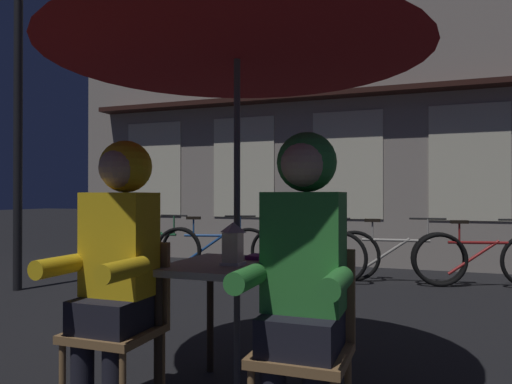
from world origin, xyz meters
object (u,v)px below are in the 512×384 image
(person_right_hooded, at_px, (303,257))
(bicycle_fifth, at_px, (484,259))
(bicycle_second, at_px, (213,249))
(chair_right, at_px, (306,336))
(street_lamp, at_px, (18,60))
(lantern, at_px, (233,242))
(book, at_px, (265,257))
(patio_umbrella, at_px, (237,25))
(chair_left, at_px, (123,317))
(person_left_hooded, at_px, (116,249))
(bicycle_nearest, at_px, (152,247))
(bicycle_fourth, at_px, (395,256))
(bicycle_third, at_px, (305,254))
(cafe_table, at_px, (237,282))

(person_right_hooded, distance_m, bicycle_fifth, 4.50)
(person_right_hooded, bearing_deg, bicycle_second, 119.69)
(chair_right, xyz_separation_m, street_lamp, (-4.03, 2.24, 2.23))
(lantern, height_order, book, lantern)
(patio_umbrella, bearing_deg, chair_left, -142.45)
(person_left_hooded, bearing_deg, bicycle_nearest, 120.19)
(bicycle_second, relative_size, bicycle_fourth, 0.98)
(chair_right, xyz_separation_m, person_left_hooded, (-0.96, -0.06, 0.36))
(person_left_hooded, xyz_separation_m, person_right_hooded, (0.96, 0.00, 0.00))
(bicycle_fourth, bearing_deg, bicycle_nearest, -177.05)
(patio_umbrella, distance_m, street_lamp, 4.07)
(person_right_hooded, relative_size, bicycle_third, 0.84)
(chair_right, xyz_separation_m, bicycle_second, (-2.36, 4.08, -0.14))
(patio_umbrella, xyz_separation_m, bicycle_fourth, (0.61, 3.86, -1.71))
(chair_right, height_order, bicycle_fourth, chair_right)
(lantern, bearing_deg, chair_left, -147.38)
(chair_left, distance_m, chair_right, 0.96)
(person_right_hooded, bearing_deg, person_left_hooded, 180.00)
(cafe_table, relative_size, person_left_hooded, 0.53)
(person_left_hooded, distance_m, bicycle_second, 4.40)
(chair_left, xyz_separation_m, bicycle_second, (-1.40, 4.08, -0.14))
(bicycle_second, distance_m, bicycle_fourth, 2.49)
(patio_umbrella, distance_m, lantern, 1.20)
(person_left_hooded, height_order, bicycle_fifth, person_left_hooded)
(person_left_hooded, relative_size, bicycle_third, 0.84)
(bicycle_fifth, bearing_deg, bicycle_second, -176.99)
(person_left_hooded, bearing_deg, bicycle_third, 90.62)
(patio_umbrella, bearing_deg, lantern, -87.79)
(person_right_hooded, xyz_separation_m, bicycle_nearest, (-3.35, 4.10, -0.50))
(chair_right, bearing_deg, person_left_hooded, -176.61)
(book, bearing_deg, lantern, -104.47)
(lantern, height_order, street_lamp, street_lamp)
(bicycle_fourth, distance_m, bicycle_fifth, 1.03)
(bicycle_fifth, relative_size, book, 8.24)
(patio_umbrella, distance_m, person_left_hooded, 1.37)
(cafe_table, xyz_separation_m, bicycle_fifth, (1.64, 3.90, -0.29))
(bicycle_fourth, height_order, bicycle_fifth, same)
(bicycle_fifth, bearing_deg, bicycle_third, -174.60)
(bicycle_fourth, bearing_deg, book, -98.08)
(cafe_table, xyz_separation_m, bicycle_nearest, (-2.87, 3.68, -0.29))
(lantern, relative_size, bicycle_fifth, 0.14)
(book, bearing_deg, patio_umbrella, -109.71)
(cafe_table, xyz_separation_m, person_right_hooded, (0.48, -0.43, 0.21))
(bicycle_second, bearing_deg, street_lamp, -132.33)
(patio_umbrella, distance_m, bicycle_fourth, 4.26)
(chair_right, distance_m, bicycle_fourth, 4.23)
(cafe_table, xyz_separation_m, chair_left, (-0.48, -0.37, -0.15))
(chair_left, relative_size, bicycle_fifth, 0.53)
(chair_left, bearing_deg, bicycle_nearest, 120.54)
(chair_left, height_order, street_lamp, street_lamp)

